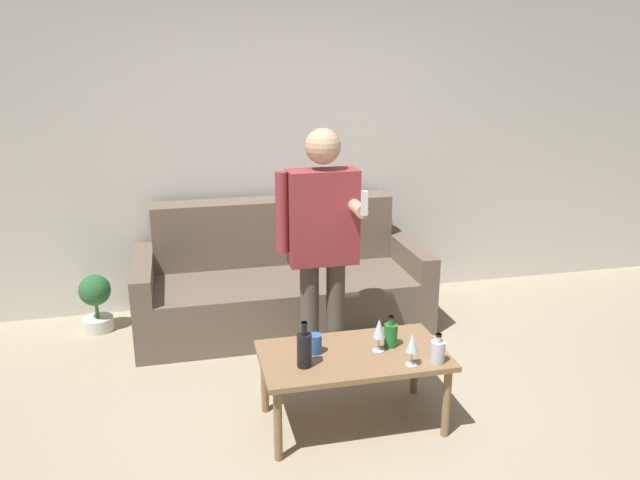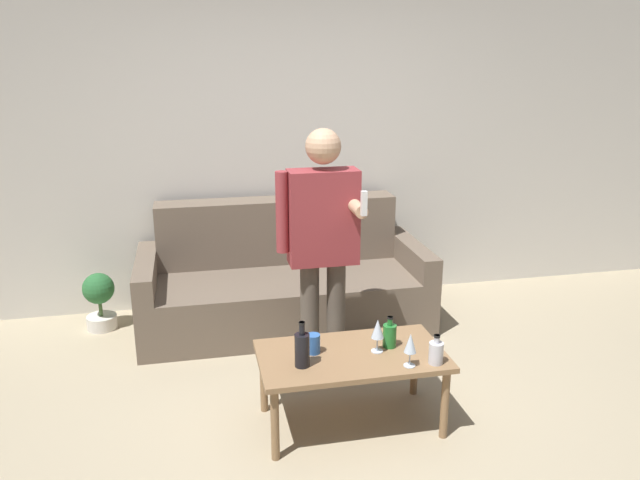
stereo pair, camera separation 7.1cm
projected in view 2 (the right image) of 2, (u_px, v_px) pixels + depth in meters
name	position (u px, v px, depth m)	size (l,w,h in m)	color
ground_plane	(363.00, 446.00, 3.33)	(16.00, 16.00, 0.00)	tan
wall_back	(292.00, 138.00, 4.99)	(8.00, 0.06, 2.70)	silver
couch	(283.00, 281.00, 4.81)	(2.16, 0.93, 0.91)	#6B5B4C
coffee_table	(351.00, 361.00, 3.42)	(1.02, 0.56, 0.44)	#8E6B47
bottle_orange	(436.00, 352.00, 3.29)	(0.08, 0.08, 0.16)	silver
bottle_green	(302.00, 349.00, 3.25)	(0.08, 0.08, 0.25)	black
bottle_dark	(390.00, 335.00, 3.47)	(0.08, 0.08, 0.18)	#23752D
wine_glass_near	(378.00, 330.00, 3.39)	(0.07, 0.07, 0.19)	silver
wine_glass_far	(410.00, 344.00, 3.24)	(0.07, 0.07, 0.19)	silver
cup_on_table	(313.00, 344.00, 3.40)	(0.07, 0.07, 0.11)	#3366B2
person_standing_front	(322.00, 237.00, 3.79)	(0.50, 0.42, 1.60)	brown
potted_plant	(99.00, 298.00, 4.67)	(0.23, 0.23, 0.44)	silver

